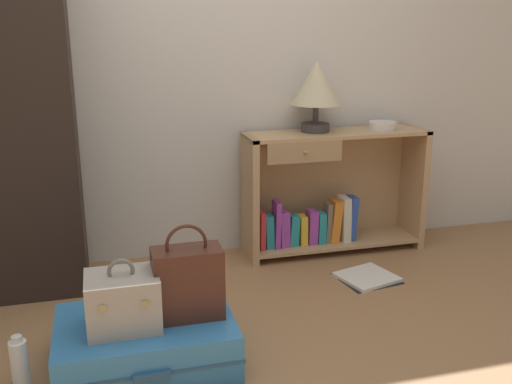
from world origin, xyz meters
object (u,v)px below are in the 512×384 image
(table_lamp, at_px, (316,86))
(bowl, at_px, (382,125))
(bookshelf, at_px, (327,195))
(handbag, at_px, (188,282))
(train_case, at_px, (123,301))
(open_book_on_floor, at_px, (367,277))
(suitcase_large, at_px, (146,342))
(bottle, at_px, (20,363))

(table_lamp, relative_size, bowl, 2.46)
(bookshelf, height_order, handbag, bookshelf)
(train_case, relative_size, open_book_on_floor, 0.84)
(bookshelf, bearing_deg, table_lamp, 167.48)
(open_book_on_floor, bearing_deg, suitcase_large, -157.28)
(open_book_on_floor, bearing_deg, handbag, -153.31)
(bowl, distance_m, train_case, 1.99)
(table_lamp, xyz_separation_m, open_book_on_floor, (0.14, -0.51, -1.02))
(bowl, bearing_deg, train_case, -147.56)
(table_lamp, xyz_separation_m, bottle, (-1.62, -1.07, -0.92))
(bookshelf, distance_m, suitcase_large, 1.60)
(suitcase_large, relative_size, handbag, 1.80)
(handbag, bearing_deg, table_lamp, 48.03)
(suitcase_large, distance_m, open_book_on_floor, 1.38)
(table_lamp, bearing_deg, handbag, -131.97)
(table_lamp, relative_size, handbag, 1.02)
(bookshelf, relative_size, bottle, 5.16)
(bookshelf, height_order, table_lamp, table_lamp)
(open_book_on_floor, bearing_deg, train_case, -157.24)
(bookshelf, bearing_deg, open_book_on_floor, -83.50)
(handbag, relative_size, open_book_on_floor, 1.15)
(table_lamp, distance_m, suitcase_large, 1.79)
(train_case, bearing_deg, table_lamp, 41.55)
(table_lamp, xyz_separation_m, handbag, (-0.95, -1.05, -0.67))
(bookshelf, xyz_separation_m, train_case, (-1.29, -1.05, -0.04))
(suitcase_large, distance_m, train_case, 0.23)
(bookshelf, relative_size, handbag, 2.77)
(train_case, xyz_separation_m, handbag, (0.26, 0.02, 0.04))
(bowl, height_order, suitcase_large, bowl)
(suitcase_large, height_order, handbag, handbag)
(bookshelf, xyz_separation_m, table_lamp, (-0.08, 0.02, 0.67))
(bookshelf, xyz_separation_m, open_book_on_floor, (0.06, -0.49, -0.34))
(bowl, bearing_deg, suitcase_large, -147.12)
(bowl, distance_m, suitcase_large, 1.97)
(suitcase_large, bearing_deg, bottle, -176.60)
(train_case, bearing_deg, open_book_on_floor, 22.76)
(handbag, relative_size, bottle, 1.86)
(table_lamp, bearing_deg, open_book_on_floor, -74.49)
(train_case, height_order, handbag, handbag)
(table_lamp, relative_size, train_case, 1.40)
(bookshelf, bearing_deg, bottle, -148.42)
(table_lamp, height_order, handbag, table_lamp)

